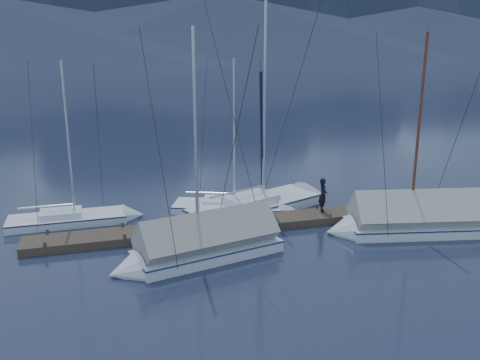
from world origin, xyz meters
name	(u,v)px	position (x,y,z in m)	size (l,w,h in m)	color
ground	(254,245)	(0.00, 0.00, 0.00)	(1000.00, 1000.00, 0.00)	black
dock	(240,226)	(0.00, 2.00, 0.11)	(18.00, 1.50, 0.54)	#382D23
mooring_posts	(229,222)	(-0.50, 2.00, 0.35)	(15.12, 1.52, 0.35)	#382D23
sailboat_open_left	(85,219)	(-6.55, 4.76, 0.14)	(5.98, 2.57, 7.90)	silver
sailboat_open_mid	(243,209)	(0.77, 4.13, 0.14)	(6.21, 3.82, 7.95)	white
sailboat_open_right	(272,203)	(2.34, 4.41, 0.19)	(8.32, 5.18, 10.67)	silver
sailboat_covered_near	(407,222)	(6.73, -0.47, 0.46)	(7.39, 3.58, 9.23)	white
sailboat_covered_far	(195,248)	(-2.56, -0.73, 0.45)	(6.91, 3.45, 9.30)	silver
person	(323,195)	(4.03, 2.19, 1.13)	(0.58, 0.38, 1.58)	black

